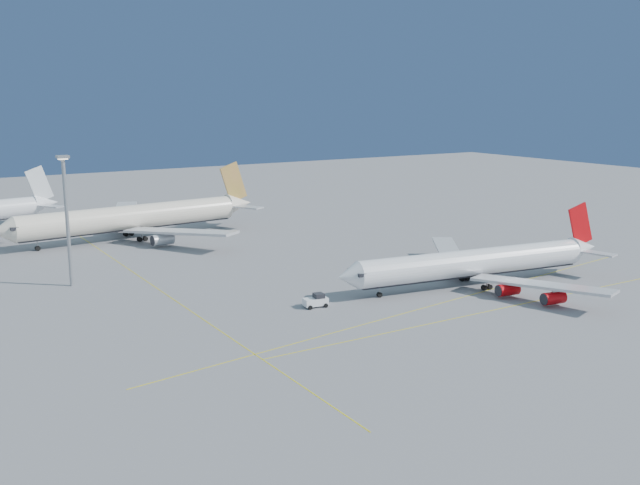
# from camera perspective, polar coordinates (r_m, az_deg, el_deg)

# --- Properties ---
(ground) EXTENTS (500.00, 500.00, 0.00)m
(ground) POSITION_cam_1_polar(r_m,az_deg,el_deg) (133.97, 7.99, -4.20)
(ground) COLOR slate
(ground) RESTS_ON ground
(taxiway_lines) EXTENTS (118.86, 140.00, 0.02)m
(taxiway_lines) POSITION_cam_1_polar(r_m,az_deg,el_deg) (130.45, 1.20, -4.52)
(taxiway_lines) COLOR #D2C30B
(taxiway_lines) RESTS_ON ground
(airliner_virgin) EXTENTS (60.13, 53.59, 14.85)m
(airliner_virgin) POSITION_cam_1_polar(r_m,az_deg,el_deg) (142.12, 12.53, -1.58)
(airliner_virgin) COLOR white
(airliner_virgin) RESTS_ON ground
(airliner_etihad) EXTENTS (70.24, 64.58, 18.32)m
(airliner_etihad) POSITION_cam_1_polar(r_m,az_deg,el_deg) (190.22, -14.51, 1.97)
(airliner_etihad) COLOR beige
(airliner_etihad) RESTS_ON ground
(pushback_tug) EXTENTS (4.47, 3.04, 2.39)m
(pushback_tug) POSITION_cam_1_polar(r_m,az_deg,el_deg) (125.27, -0.31, -4.68)
(pushback_tug) COLOR white
(pushback_tug) RESTS_ON ground
(light_mast) EXTENTS (2.19, 2.19, 25.36)m
(light_mast) POSITION_cam_1_polar(r_m,az_deg,el_deg) (144.46, -19.62, 2.47)
(light_mast) COLOR gray
(light_mast) RESTS_ON ground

